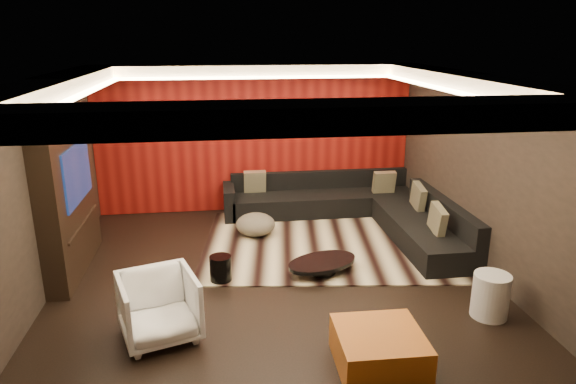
{
  "coord_description": "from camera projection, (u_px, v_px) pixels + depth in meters",
  "views": [
    {
      "loc": [
        -0.7,
        -6.68,
        3.31
      ],
      "look_at": [
        0.3,
        0.6,
        1.05
      ],
      "focal_mm": 32.0,
      "sensor_mm": 36.0,
      "label": 1
    }
  ],
  "objects": [
    {
      "name": "cove_back",
      "position": [
        257.0,
        78.0,
        8.86
      ],
      "size": [
        4.8,
        0.08,
        0.04
      ],
      "primitive_type": "cube",
      "color": "#FFD899",
      "rests_on": "ground"
    },
    {
      "name": "white_side_table",
      "position": [
        491.0,
        296.0,
        6.23
      ],
      "size": [
        0.49,
        0.49,
        0.55
      ],
      "primitive_type": "cylinder",
      "rotation": [
        0.0,
        0.0,
        0.12
      ],
      "color": "silver",
      "rests_on": "floor"
    },
    {
      "name": "ceiling",
      "position": [
        271.0,
        75.0,
        6.57
      ],
      "size": [
        6.0,
        6.0,
        0.02
      ],
      "primitive_type": "cube",
      "color": "silver",
      "rests_on": "ground"
    },
    {
      "name": "sectional_sofa",
      "position": [
        357.0,
        210.0,
        9.31
      ],
      "size": [
        3.65,
        3.5,
        0.75
      ],
      "color": "black",
      "rests_on": "floor"
    },
    {
      "name": "wall_back",
      "position": [
        255.0,
        139.0,
        9.83
      ],
      "size": [
        6.0,
        0.02,
        2.8
      ],
      "primitive_type": "cube",
      "color": "black",
      "rests_on": "ground"
    },
    {
      "name": "soffit_left",
      "position": [
        51.0,
        88.0,
        6.25
      ],
      "size": [
        0.6,
        4.8,
        0.22
      ],
      "primitive_type": "cube",
      "color": "silver",
      "rests_on": "ground"
    },
    {
      "name": "coffee_table",
      "position": [
        322.0,
        266.0,
        7.4
      ],
      "size": [
        1.41,
        1.41,
        0.18
      ],
      "primitive_type": "cylinder",
      "rotation": [
        0.0,
        0.0,
        0.39
      ],
      "color": "black",
      "rests_on": "rug"
    },
    {
      "name": "armchair",
      "position": [
        159.0,
        307.0,
        5.76
      ],
      "size": [
        1.03,
        1.05,
        0.76
      ],
      "primitive_type": "imported",
      "rotation": [
        0.0,
        0.0,
        0.31
      ],
      "color": "white",
      "rests_on": "floor"
    },
    {
      "name": "floor",
      "position": [
        273.0,
        275.0,
        7.4
      ],
      "size": [
        6.0,
        6.0,
        0.02
      ],
      "primitive_type": "cube",
      "color": "black",
      "rests_on": "ground"
    },
    {
      "name": "orange_ottoman",
      "position": [
        379.0,
        349.0,
        5.3
      ],
      "size": [
        0.9,
        0.9,
        0.39
      ],
      "primitive_type": "cube",
      "rotation": [
        0.0,
        0.0,
        -0.02
      ],
      "color": "#A35215",
      "rests_on": "floor"
    },
    {
      "name": "striped_pouf",
      "position": [
        256.0,
        224.0,
        8.76
      ],
      "size": [
        0.77,
        0.77,
        0.37
      ],
      "primitive_type": "ellipsoid",
      "rotation": [
        0.0,
        0.0,
        -0.16
      ],
      "color": "#B3A78B",
      "rests_on": "rug"
    },
    {
      "name": "drum_stool",
      "position": [
        221.0,
        268.0,
        7.14
      ],
      "size": [
        0.36,
        0.36,
        0.36
      ],
      "primitive_type": "cylinder",
      "rotation": [
        0.0,
        0.0,
        -0.2
      ],
      "color": "black",
      "rests_on": "rug"
    },
    {
      "name": "soffit_back",
      "position": [
        255.0,
        71.0,
        9.16
      ],
      "size": [
        6.0,
        0.6,
        0.22
      ],
      "primitive_type": "cube",
      "color": "silver",
      "rests_on": "ground"
    },
    {
      "name": "soffit_front",
      "position": [
        307.0,
        117.0,
        4.05
      ],
      "size": [
        6.0,
        0.6,
        0.22
      ],
      "primitive_type": "cube",
      "color": "silver",
      "rests_on": "ground"
    },
    {
      "name": "tv_shelf",
      "position": [
        83.0,
        223.0,
        7.41
      ],
      "size": [
        0.04,
        1.6,
        0.04
      ],
      "primitive_type": "cube",
      "color": "black",
      "rests_on": "ground"
    },
    {
      "name": "cove_right",
      "position": [
        445.0,
        89.0,
        6.94
      ],
      "size": [
        0.08,
        4.8,
        0.04
      ],
      "primitive_type": "cube",
      "color": "#FFD899",
      "rests_on": "ground"
    },
    {
      "name": "soffit_right",
      "position": [
        469.0,
        82.0,
        6.96
      ],
      "size": [
        0.6,
        4.8,
        0.22
      ],
      "primitive_type": "cube",
      "color": "silver",
      "rests_on": "ground"
    },
    {
      "name": "tv_surround",
      "position": [
        68.0,
        198.0,
        7.27
      ],
      "size": [
        0.3,
        2.0,
        2.2
      ],
      "primitive_type": "cube",
      "color": "black",
      "rests_on": "ground"
    },
    {
      "name": "cove_front",
      "position": [
        300.0,
        121.0,
        4.4
      ],
      "size": [
        4.8,
        0.08,
        0.04
      ],
      "primitive_type": "cube",
      "color": "#FFD899",
      "rests_on": "ground"
    },
    {
      "name": "wall_left",
      "position": [
        40.0,
        190.0,
        6.59
      ],
      "size": [
        0.02,
        6.0,
        2.8
      ],
      "primitive_type": "cube",
      "color": "black",
      "rests_on": "ground"
    },
    {
      "name": "throw_pillows",
      "position": [
        369.0,
        194.0,
        9.06
      ],
      "size": [
        3.01,
        2.84,
        0.5
      ],
      "color": "#C2BA8E",
      "rests_on": "sectional_sofa"
    },
    {
      "name": "wall_right",
      "position": [
        480.0,
        173.0,
        7.38
      ],
      "size": [
        0.02,
        6.0,
        2.8
      ],
      "primitive_type": "cube",
      "color": "black",
      "rests_on": "ground"
    },
    {
      "name": "cove_left",
      "position": [
        81.0,
        95.0,
        6.32
      ],
      "size": [
        0.08,
        4.8,
        0.04
      ],
      "primitive_type": "cube",
      "color": "#FFD899",
      "rests_on": "ground"
    },
    {
      "name": "red_feature_wall",
      "position": [
        256.0,
        139.0,
        9.8
      ],
      "size": [
        5.98,
        0.05,
        2.78
      ],
      "primitive_type": "cube",
      "color": "#6B0C0A",
      "rests_on": "ground"
    },
    {
      "name": "rug",
      "position": [
        327.0,
        243.0,
        8.47
      ],
      "size": [
        4.34,
        3.47,
        0.02
      ],
      "primitive_type": "cube",
      "rotation": [
        0.0,
        0.0,
        -0.12
      ],
      "color": "beige",
      "rests_on": "floor"
    },
    {
      "name": "tv_screen",
      "position": [
        77.0,
        173.0,
        7.19
      ],
      "size": [
        0.04,
        1.3,
        0.8
      ],
      "primitive_type": "cube",
      "color": "black",
      "rests_on": "ground"
    }
  ]
}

